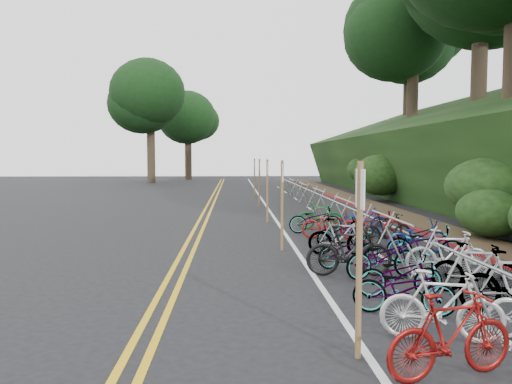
% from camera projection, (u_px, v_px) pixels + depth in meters
% --- Properties ---
extents(ground, '(120.00, 120.00, 0.00)m').
position_uv_depth(ground, '(276.00, 303.00, 8.83)').
color(ground, black).
rests_on(ground, ground).
extents(road_markings, '(7.47, 80.00, 0.01)m').
position_uv_depth(road_markings, '(270.00, 225.00, 18.92)').
color(road_markings, gold).
rests_on(road_markings, ground).
extents(red_curb, '(0.25, 28.00, 0.10)m').
position_uv_depth(red_curb, '(386.00, 217.00, 21.04)').
color(red_curb, maroon).
rests_on(red_curb, ground).
extents(embankment, '(14.30, 48.14, 9.11)m').
position_uv_depth(embankment, '(475.00, 158.00, 28.21)').
color(embankment, black).
rests_on(embankment, ground).
extents(tree_cluster, '(32.72, 54.27, 18.87)m').
position_uv_depth(tree_cluster, '(405.00, 7.00, 30.41)').
color(tree_cluster, '#2D2319').
rests_on(tree_cluster, ground).
extents(bike_rack_front, '(1.09, 2.56, 1.06)m').
position_uv_depth(bike_rack_front, '(467.00, 275.00, 7.74)').
color(bike_rack_front, gray).
rests_on(bike_rack_front, ground).
extents(bike_racks_rest, '(1.14, 23.00, 1.17)m').
position_uv_depth(bike_racks_rest, '(319.00, 197.00, 21.86)').
color(bike_racks_rest, gray).
rests_on(bike_racks_rest, ground).
extents(signpost_near, '(0.08, 0.40, 2.54)m').
position_uv_depth(signpost_near, '(359.00, 247.00, 6.32)').
color(signpost_near, brown).
rests_on(signpost_near, ground).
extents(signposts_rest, '(0.08, 18.40, 2.50)m').
position_uv_depth(signposts_rest, '(263.00, 183.00, 22.71)').
color(signposts_rest, brown).
rests_on(signposts_rest, ground).
extents(bike_front, '(0.66, 1.90, 1.12)m').
position_uv_depth(bike_front, '(349.00, 251.00, 10.82)').
color(bike_front, black).
rests_on(bike_front, ground).
extents(bike_valet, '(3.32, 13.80, 1.07)m').
position_uv_depth(bike_valet, '(393.00, 248.00, 11.61)').
color(bike_valet, maroon).
rests_on(bike_valet, ground).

